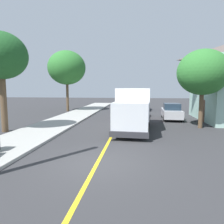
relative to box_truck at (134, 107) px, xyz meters
name	(u,v)px	position (x,y,z in m)	size (l,w,h in m)	color
ground_plane	(97,164)	(-1.43, -7.63, -1.77)	(120.00, 120.00, 0.00)	#303033
sidewalk_curb	(28,136)	(-6.83, -3.63, -1.69)	(3.60, 60.00, 0.15)	#9E9E99
centre_line_yellow	(118,124)	(-1.43, 2.37, -1.76)	(0.16, 56.00, 0.01)	gold
box_truck	(134,107)	(0.00, 0.00, 0.00)	(2.82, 7.31, 3.20)	white
parked_car_near	(138,110)	(0.37, 7.12, -0.97)	(1.97, 4.47, 1.67)	maroon
parked_car_mid	(142,105)	(0.99, 14.46, -0.97)	(1.99, 4.47, 1.67)	#2D4793
parked_van_across	(171,112)	(3.77, 5.54, -0.97)	(2.00, 4.48, 1.67)	#B7B7BC
street_tree_near	(1,56)	(-9.44, -2.12, 3.69)	(3.72, 3.72, 7.19)	brown
street_tree_far_side	(203,72)	(5.34, 1.15, 2.67)	(3.97, 3.97, 6.24)	brown
street_tree_down_block	(67,68)	(-9.44, 11.70, 4.23)	(5.15, 5.15, 8.33)	brown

